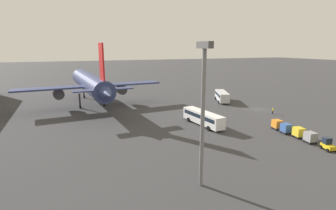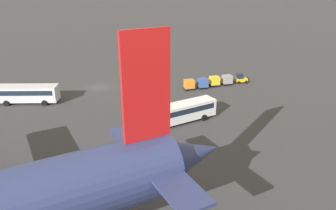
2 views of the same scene
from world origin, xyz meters
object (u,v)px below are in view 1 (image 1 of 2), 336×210
Objects in this scene: airplane at (90,83)px; baggage_tug at (328,144)px; worker_person at (273,111)px; shuttle_bus_near at (222,96)px; cargo_cart_yellow at (299,132)px; cargo_cart_orange at (277,124)px; shuttle_bus_far at (203,117)px; cargo_cart_blue at (286,128)px; cargo_cart_grey at (310,137)px.

airplane is 18.31× the size of baggage_tug.
baggage_tug is 24.75m from worker_person.
shuttle_bus_near reaches higher than baggage_tug.
cargo_cart_yellow is (-44.03, -34.36, -5.68)m from airplane.
cargo_cart_yellow is at bearing -146.37° from airplane.
cargo_cart_yellow is at bearing 12.21° from baggage_tug.
cargo_cart_yellow is at bearing 178.25° from cargo_cart_orange.
shuttle_bus_far is 5.67× the size of cargo_cart_blue.
airplane is at bearing 37.97° from cargo_cart_yellow.
cargo_cart_orange is at bearing 12.65° from baggage_tug.
cargo_cart_yellow is at bearing 151.13° from worker_person.
shuttle_bus_far is at bearing 42.04° from cargo_cart_yellow.
airplane is at bearing 29.21° from shuttle_bus_far.
cargo_cart_blue is (9.25, -0.08, 0.25)m from baggage_tug.
shuttle_bus_near is 28.23m from shuttle_bus_far.
worker_person is (2.06, -22.15, -1.00)m from shuttle_bus_far.
shuttle_bus_near is 4.91× the size of cargo_cart_orange.
cargo_cart_yellow is (6.37, -0.30, 0.25)m from baggage_tug.
cargo_cart_blue reaches higher than worker_person.
cargo_cart_grey is (3.49, 0.01, 0.25)m from baggage_tug.
cargo_cart_grey is 1.00× the size of cargo_cart_yellow.
cargo_cart_yellow is (-35.51, 5.77, -0.72)m from shuttle_bus_near.
baggage_tug is 1.18× the size of cargo_cart_blue.
worker_person is at bearing -34.36° from cargo_cart_blue.
shuttle_bus_far is 17.29m from cargo_cart_blue.
shuttle_bus_far is (-21.04, 18.81, -0.04)m from shuttle_bus_near.
shuttle_bus_near is 4.91× the size of cargo_cart_blue.
cargo_cart_blue is at bearing 14.39° from baggage_tug.
shuttle_bus_near is at bearing -10.66° from cargo_cart_orange.
cargo_cart_orange is (12.13, -0.47, 0.25)m from baggage_tug.
cargo_cart_orange is (8.65, -0.48, 0.00)m from cargo_cart_grey.
cargo_cart_orange is (2.88, -0.39, 0.00)m from cargo_cart_blue.
baggage_tug is 1.18× the size of cargo_cart_orange.
airplane reaches higher than cargo_cart_blue.
shuttle_bus_far is at bearing 47.91° from cargo_cart_blue.
cargo_cart_blue is (-11.58, -12.82, -0.68)m from shuttle_bus_far.
baggage_tug is at bearing -150.29° from airplane.
worker_person is at bearing -91.26° from shuttle_bus_far.
shuttle_bus_far is 4.80× the size of baggage_tug.
cargo_cart_yellow is 1.00× the size of cargo_cart_orange.
shuttle_bus_far reaches higher than baggage_tug.
cargo_cart_yellow is at bearing -144.54° from shuttle_bus_far.
airplane is at bearing 101.11° from shuttle_bus_near.
worker_person is at bearing -25.88° from cargo_cart_grey.
baggage_tug is at bearing 157.66° from worker_person.
cargo_cart_grey is at bearing 154.12° from worker_person.
shuttle_bus_far is (-29.57, -21.32, -5.00)m from airplane.
cargo_cart_blue is (-32.62, 5.99, -0.72)m from shuttle_bus_near.
worker_person is 0.78× the size of cargo_cart_orange.
baggage_tug reaches higher than cargo_cart_blue.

